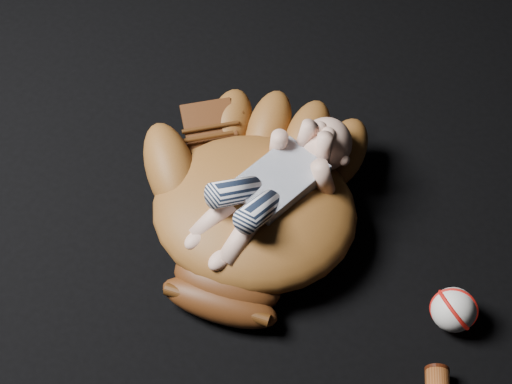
% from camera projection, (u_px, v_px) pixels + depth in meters
% --- Properties ---
extents(baseball_glove, '(0.56, 0.61, 0.17)m').
position_uv_depth(baseball_glove, '(254.00, 204.00, 1.41)').
color(baseball_glove, brown).
rests_on(baseball_glove, ground).
extents(newborn_baby, '(0.25, 0.39, 0.15)m').
position_uv_depth(newborn_baby, '(268.00, 187.00, 1.37)').
color(newborn_baby, '#DFA990').
rests_on(newborn_baby, baseball_glove).
extents(baseball, '(0.09, 0.09, 0.08)m').
position_uv_depth(baseball, '(454.00, 310.00, 1.33)').
color(baseball, silver).
rests_on(baseball, ground).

